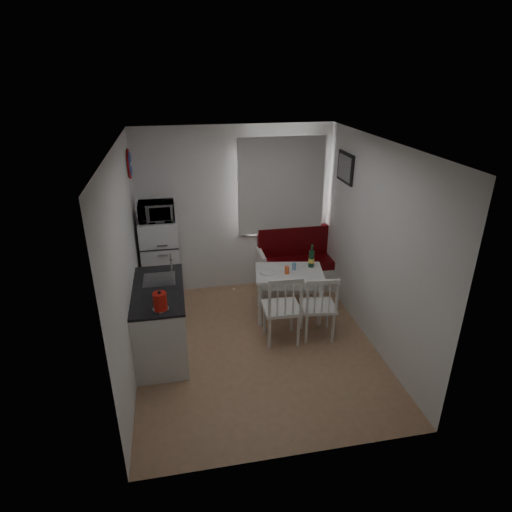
{
  "coord_description": "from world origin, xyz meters",
  "views": [
    {
      "loc": [
        -0.89,
        -4.54,
        3.37
      ],
      "look_at": [
        0.08,
        0.5,
        1.07
      ],
      "focal_mm": 30.0,
      "sensor_mm": 36.0,
      "label": 1
    }
  ],
  "objects_px": {
    "kitchen_counter": "(161,320)",
    "bench": "(299,268)",
    "kettle": "(160,301)",
    "chair_right": "(321,301)",
    "dining_table": "(289,277)",
    "microwave": "(156,211)",
    "chair_left": "(284,303)",
    "fridge": "(162,262)",
    "wine_bottle": "(312,256)"
  },
  "relations": [
    {
      "from": "bench",
      "to": "chair_left",
      "type": "relative_size",
      "value": 2.59
    },
    {
      "from": "fridge",
      "to": "microwave",
      "type": "xyz_separation_m",
      "value": [
        0.0,
        -0.05,
        0.81
      ]
    },
    {
      "from": "kitchen_counter",
      "to": "chair_left",
      "type": "distance_m",
      "value": 1.56
    },
    {
      "from": "chair_right",
      "to": "bench",
      "type": "bearing_deg",
      "value": 90.26
    },
    {
      "from": "chair_right",
      "to": "fridge",
      "type": "xyz_separation_m",
      "value": [
        -2.02,
        1.39,
        0.1
      ]
    },
    {
      "from": "kettle",
      "to": "wine_bottle",
      "type": "relative_size",
      "value": 0.71
    },
    {
      "from": "dining_table",
      "to": "kettle",
      "type": "xyz_separation_m",
      "value": [
        -1.74,
        -1.05,
        0.39
      ]
    },
    {
      "from": "chair_left",
      "to": "wine_bottle",
      "type": "height_order",
      "value": "wine_bottle"
    },
    {
      "from": "chair_left",
      "to": "bench",
      "type": "bearing_deg",
      "value": 68.12
    },
    {
      "from": "chair_right",
      "to": "wine_bottle",
      "type": "height_order",
      "value": "wine_bottle"
    },
    {
      "from": "chair_left",
      "to": "chair_right",
      "type": "relative_size",
      "value": 1.07
    },
    {
      "from": "bench",
      "to": "wine_bottle",
      "type": "distance_m",
      "value": 0.92
    },
    {
      "from": "fridge",
      "to": "microwave",
      "type": "height_order",
      "value": "microwave"
    },
    {
      "from": "bench",
      "to": "kettle",
      "type": "bearing_deg",
      "value": -138.68
    },
    {
      "from": "fridge",
      "to": "microwave",
      "type": "distance_m",
      "value": 0.81
    },
    {
      "from": "kitchen_counter",
      "to": "fridge",
      "type": "bearing_deg",
      "value": 89.1
    },
    {
      "from": "chair_right",
      "to": "fridge",
      "type": "relative_size",
      "value": 0.37
    },
    {
      "from": "chair_left",
      "to": "microwave",
      "type": "relative_size",
      "value": 1.09
    },
    {
      "from": "chair_right",
      "to": "chair_left",
      "type": "bearing_deg",
      "value": -172.97
    },
    {
      "from": "chair_right",
      "to": "dining_table",
      "type": "bearing_deg",
      "value": 116.84
    },
    {
      "from": "dining_table",
      "to": "chair_left",
      "type": "relative_size",
      "value": 1.95
    },
    {
      "from": "chair_right",
      "to": "fridge",
      "type": "distance_m",
      "value": 2.46
    },
    {
      "from": "kitchen_counter",
      "to": "bench",
      "type": "xyz_separation_m",
      "value": [
        2.2,
        1.36,
        -0.13
      ]
    },
    {
      "from": "dining_table",
      "to": "wine_bottle",
      "type": "xyz_separation_m",
      "value": [
        0.35,
        0.1,
        0.25
      ]
    },
    {
      "from": "bench",
      "to": "chair_right",
      "type": "height_order",
      "value": "bench"
    },
    {
      "from": "kitchen_counter",
      "to": "kettle",
      "type": "relative_size",
      "value": 5.49
    },
    {
      "from": "bench",
      "to": "kettle",
      "type": "relative_size",
      "value": 5.77
    },
    {
      "from": "chair_right",
      "to": "wine_bottle",
      "type": "xyz_separation_m",
      "value": [
        0.1,
        0.77,
        0.3
      ]
    },
    {
      "from": "bench",
      "to": "chair_left",
      "type": "height_order",
      "value": "chair_left"
    },
    {
      "from": "bench",
      "to": "fridge",
      "type": "relative_size",
      "value": 1.03
    },
    {
      "from": "microwave",
      "to": "wine_bottle",
      "type": "height_order",
      "value": "microwave"
    },
    {
      "from": "chair_left",
      "to": "dining_table",
      "type": "bearing_deg",
      "value": 71.29
    },
    {
      "from": "fridge",
      "to": "dining_table",
      "type": "bearing_deg",
      "value": -22.23
    },
    {
      "from": "dining_table",
      "to": "kettle",
      "type": "relative_size",
      "value": 4.34
    },
    {
      "from": "microwave",
      "to": "kettle",
      "type": "height_order",
      "value": "microwave"
    },
    {
      "from": "chair_left",
      "to": "kettle",
      "type": "relative_size",
      "value": 2.23
    },
    {
      "from": "kitchen_counter",
      "to": "wine_bottle",
      "type": "bearing_deg",
      "value": 16.11
    },
    {
      "from": "dining_table",
      "to": "microwave",
      "type": "distance_m",
      "value": 2.08
    },
    {
      "from": "microwave",
      "to": "kettle",
      "type": "bearing_deg",
      "value": -89.01
    },
    {
      "from": "dining_table",
      "to": "chair_left",
      "type": "xyz_separation_m",
      "value": [
        -0.25,
        -0.67,
        -0.01
      ]
    },
    {
      "from": "kitchen_counter",
      "to": "fridge",
      "type": "relative_size",
      "value": 0.98
    },
    {
      "from": "microwave",
      "to": "fridge",
      "type": "bearing_deg",
      "value": 90.0
    },
    {
      "from": "fridge",
      "to": "wine_bottle",
      "type": "bearing_deg",
      "value": -16.4
    },
    {
      "from": "kitchen_counter",
      "to": "kettle",
      "type": "xyz_separation_m",
      "value": [
        0.05,
        -0.54,
        0.56
      ]
    },
    {
      "from": "kitchen_counter",
      "to": "chair_right",
      "type": "relative_size",
      "value": 2.63
    },
    {
      "from": "chair_right",
      "to": "microwave",
      "type": "distance_m",
      "value": 2.59
    },
    {
      "from": "bench",
      "to": "microwave",
      "type": "height_order",
      "value": "microwave"
    },
    {
      "from": "dining_table",
      "to": "microwave",
      "type": "xyz_separation_m",
      "value": [
        -1.77,
        0.68,
        0.86
      ]
    },
    {
      "from": "kettle",
      "to": "kitchen_counter",
      "type": "bearing_deg",
      "value": 95.28
    },
    {
      "from": "kettle",
      "to": "chair_left",
      "type": "bearing_deg",
      "value": 14.34
    }
  ]
}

